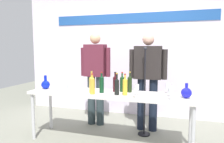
{
  "coord_description": "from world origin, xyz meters",
  "views": [
    {
      "loc": [
        0.95,
        -2.92,
        1.41
      ],
      "look_at": [
        0.0,
        0.15,
        1.06
      ],
      "focal_mm": 33.87,
      "sensor_mm": 36.0,
      "label": 1
    }
  ],
  "objects_px": {
    "wine_glass_right_1": "(168,87)",
    "wine_glass_right_0": "(137,87)",
    "presenter_right": "(148,75)",
    "wine_glass_right_4": "(171,90)",
    "wine_bottle_0": "(117,86)",
    "wine_bottle_3": "(92,85)",
    "display_table": "(109,97)",
    "presenter_left": "(96,73)",
    "wine_bottle_5": "(130,83)",
    "microphone_stand": "(144,106)",
    "wine_bottle_2": "(122,83)",
    "wine_glass_left_1": "(70,87)",
    "wine_glass_left_2": "(56,84)",
    "wine_bottle_4": "(115,83)",
    "wine_bottle_6": "(102,84)",
    "wine_glass_right_3": "(135,91)",
    "wine_bottle_7": "(125,86)",
    "decanter_blue_right": "(186,93)",
    "wine_glass_right_2": "(171,92)",
    "wine_glass_left_0": "(65,82)",
    "decanter_blue_left": "(46,84)",
    "wine_bottle_1": "(92,84)"
  },
  "relations": [
    {
      "from": "wine_glass_right_1",
      "to": "wine_glass_right_0",
      "type": "bearing_deg",
      "value": -150.62
    },
    {
      "from": "presenter_right",
      "to": "wine_glass_right_4",
      "type": "distance_m",
      "value": 0.81
    },
    {
      "from": "wine_bottle_0",
      "to": "wine_bottle_3",
      "type": "height_order",
      "value": "wine_bottle_0"
    },
    {
      "from": "display_table",
      "to": "wine_glass_right_0",
      "type": "distance_m",
      "value": 0.46
    },
    {
      "from": "presenter_left",
      "to": "wine_glass_right_4",
      "type": "relative_size",
      "value": 10.99
    },
    {
      "from": "wine_bottle_3",
      "to": "wine_glass_right_4",
      "type": "relative_size",
      "value": 1.93
    },
    {
      "from": "wine_bottle_0",
      "to": "wine_bottle_5",
      "type": "height_order",
      "value": "wine_bottle_0"
    },
    {
      "from": "microphone_stand",
      "to": "display_table",
      "type": "bearing_deg",
      "value": -136.72
    },
    {
      "from": "display_table",
      "to": "wine_glass_right_1",
      "type": "distance_m",
      "value": 0.88
    },
    {
      "from": "wine_bottle_2",
      "to": "wine_glass_right_0",
      "type": "xyz_separation_m",
      "value": [
        0.26,
        -0.18,
        -0.02
      ]
    },
    {
      "from": "wine_bottle_3",
      "to": "wine_glass_left_1",
      "type": "xyz_separation_m",
      "value": [
        -0.35,
        -0.03,
        -0.04
      ]
    },
    {
      "from": "wine_glass_left_2",
      "to": "wine_glass_right_1",
      "type": "relative_size",
      "value": 1.07
    },
    {
      "from": "wine_bottle_4",
      "to": "wine_bottle_6",
      "type": "height_order",
      "value": "wine_bottle_6"
    },
    {
      "from": "wine_glass_left_1",
      "to": "presenter_left",
      "type": "bearing_deg",
      "value": 85.35
    },
    {
      "from": "display_table",
      "to": "wine_bottle_0",
      "type": "bearing_deg",
      "value": -34.78
    },
    {
      "from": "wine_glass_right_3",
      "to": "microphone_stand",
      "type": "xyz_separation_m",
      "value": [
        0.03,
        0.65,
        -0.38
      ]
    },
    {
      "from": "display_table",
      "to": "wine_bottle_0",
      "type": "height_order",
      "value": "wine_bottle_0"
    },
    {
      "from": "presenter_left",
      "to": "wine_glass_right_4",
      "type": "height_order",
      "value": "presenter_left"
    },
    {
      "from": "wine_glass_right_3",
      "to": "wine_glass_right_4",
      "type": "distance_m",
      "value": 0.48
    },
    {
      "from": "presenter_right",
      "to": "wine_bottle_0",
      "type": "relative_size",
      "value": 5.33
    },
    {
      "from": "wine_bottle_7",
      "to": "wine_bottle_4",
      "type": "bearing_deg",
      "value": 135.82
    },
    {
      "from": "wine_bottle_7",
      "to": "wine_glass_right_4",
      "type": "bearing_deg",
      "value": 4.69
    },
    {
      "from": "wine_glass_right_3",
      "to": "display_table",
      "type": "bearing_deg",
      "value": 153.59
    },
    {
      "from": "wine_glass_left_2",
      "to": "wine_glass_right_3",
      "type": "bearing_deg",
      "value": -3.61
    },
    {
      "from": "presenter_left",
      "to": "microphone_stand",
      "type": "relative_size",
      "value": 1.18
    },
    {
      "from": "wine_glass_right_3",
      "to": "decanter_blue_right",
      "type": "bearing_deg",
      "value": 17.18
    },
    {
      "from": "wine_bottle_7",
      "to": "presenter_right",
      "type": "bearing_deg",
      "value": 74.04
    },
    {
      "from": "wine_bottle_2",
      "to": "wine_glass_right_2",
      "type": "distance_m",
      "value": 0.8
    },
    {
      "from": "presenter_left",
      "to": "wine_glass_right_0",
      "type": "distance_m",
      "value": 1.15
    },
    {
      "from": "wine_bottle_0",
      "to": "wine_bottle_3",
      "type": "bearing_deg",
      "value": -171.5
    },
    {
      "from": "wine_glass_left_0",
      "to": "wine_bottle_5",
      "type": "bearing_deg",
      "value": 0.65
    },
    {
      "from": "wine_glass_right_1",
      "to": "wine_bottle_6",
      "type": "bearing_deg",
      "value": -166.93
    },
    {
      "from": "wine_bottle_4",
      "to": "wine_bottle_5",
      "type": "distance_m",
      "value": 0.22
    },
    {
      "from": "wine_glass_left_1",
      "to": "decanter_blue_left",
      "type": "bearing_deg",
      "value": 161.88
    },
    {
      "from": "presenter_right",
      "to": "wine_bottle_3",
      "type": "xyz_separation_m",
      "value": [
        -0.68,
        -0.82,
        -0.07
      ]
    },
    {
      "from": "wine_bottle_0",
      "to": "wine_glass_left_2",
      "type": "xyz_separation_m",
      "value": [
        -0.95,
        -0.03,
        -0.01
      ]
    },
    {
      "from": "wine_bottle_5",
      "to": "wine_glass_right_4",
      "type": "xyz_separation_m",
      "value": [
        0.6,
        -0.17,
        -0.03
      ]
    },
    {
      "from": "display_table",
      "to": "presenter_left",
      "type": "height_order",
      "value": "presenter_left"
    },
    {
      "from": "decanter_blue_right",
      "to": "wine_bottle_7",
      "type": "bearing_deg",
      "value": -175.48
    },
    {
      "from": "wine_bottle_4",
      "to": "wine_glass_right_0",
      "type": "distance_m",
      "value": 0.39
    },
    {
      "from": "wine_glass_right_1",
      "to": "wine_glass_right_3",
      "type": "xyz_separation_m",
      "value": [
        -0.4,
        -0.41,
        -0.01
      ]
    },
    {
      "from": "display_table",
      "to": "wine_glass_right_4",
      "type": "relative_size",
      "value": 15.88
    },
    {
      "from": "decanter_blue_left",
      "to": "wine_bottle_5",
      "type": "bearing_deg",
      "value": 6.45
    },
    {
      "from": "wine_bottle_6",
      "to": "wine_bottle_7",
      "type": "bearing_deg",
      "value": -8.92
    },
    {
      "from": "wine_bottle_4",
      "to": "wine_glass_right_2",
      "type": "distance_m",
      "value": 0.88
    },
    {
      "from": "wine_glass_left_0",
      "to": "microphone_stand",
      "type": "height_order",
      "value": "microphone_stand"
    },
    {
      "from": "wine_bottle_5",
      "to": "wine_glass_right_1",
      "type": "distance_m",
      "value": 0.56
    },
    {
      "from": "wine_bottle_1",
      "to": "wine_glass_right_2",
      "type": "height_order",
      "value": "wine_bottle_1"
    },
    {
      "from": "display_table",
      "to": "wine_bottle_3",
      "type": "relative_size",
      "value": 8.23
    },
    {
      "from": "decanter_blue_right",
      "to": "wine_bottle_6",
      "type": "height_order",
      "value": "wine_bottle_6"
    }
  ]
}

